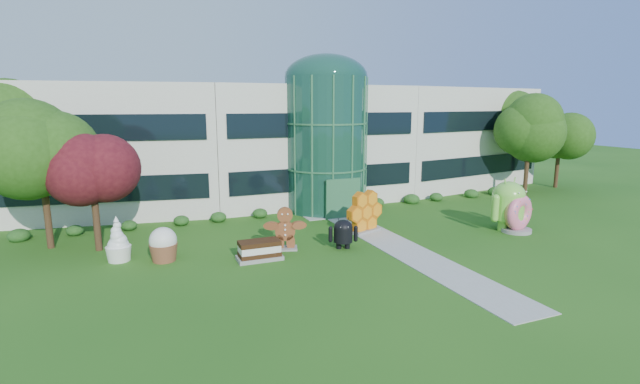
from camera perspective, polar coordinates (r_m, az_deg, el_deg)
name	(u,v)px	position (r m, az deg, el deg)	size (l,w,h in m)	color
ground	(415,256)	(25.22, 11.67, -7.71)	(140.00, 140.00, 0.00)	#215114
building	(298,142)	(40.19, -2.68, 6.17)	(46.00, 15.00, 9.30)	beige
atrium	(326,145)	(34.61, 0.73, 5.84)	(6.00, 6.00, 9.80)	#194738
walkway	(395,245)	(26.80, 9.26, -6.46)	(2.40, 20.00, 0.04)	#9E9E93
tree_red	(94,197)	(27.66, -26.03, -0.53)	(4.00, 4.00, 6.00)	#3F0C14
trees_backdrop	(321,153)	(35.59, 0.09, 4.84)	(52.00, 8.00, 8.40)	#244B12
android_green	(508,202)	(31.52, 22.16, -1.10)	(3.24, 2.16, 3.67)	#7AD042
android_black	(343,232)	(25.67, 2.87, -4.91)	(1.70, 1.14, 1.93)	black
donut	(517,213)	(31.39, 23.10, -2.39)	(2.33, 1.12, 2.42)	#DA5381
gingerbread	(285,228)	(25.53, -4.32, -4.45)	(2.60, 1.00, 2.40)	brown
ice_cream_sandwich	(259,250)	(24.17, -7.46, -7.11)	(2.30, 1.15, 1.03)	black
honeycomb	(365,214)	(28.95, 5.53, -2.67)	(3.01, 1.08, 2.37)	orange
froyo	(118,239)	(25.77, -23.64, -5.32)	(1.35, 1.35, 2.31)	white
cupcake	(163,244)	(25.01, -18.73, -6.09)	(1.48, 1.48, 1.78)	white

